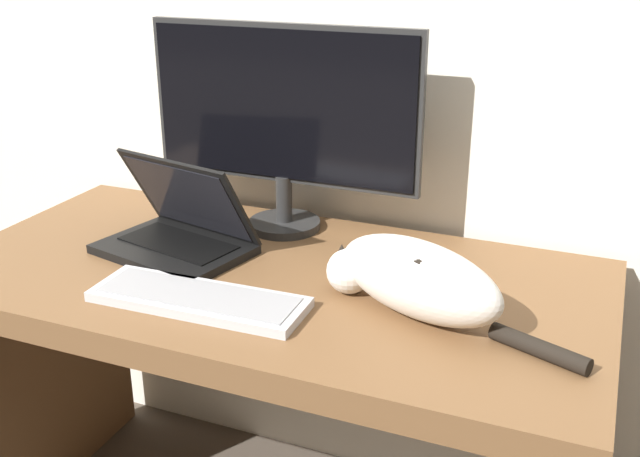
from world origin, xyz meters
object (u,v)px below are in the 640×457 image
Objects in this scene: monitor at (283,117)px; external_keyboard at (199,299)px; laptop at (179,232)px; cat at (415,278)px.

monitor reaches higher than external_keyboard.
laptop is (-0.16, -0.22, -0.23)m from monitor.
monitor is at bearing 164.39° from cat.
monitor is 1.28× the size of cat.
monitor is at bearing 66.75° from laptop.
laptop is at bearing 128.24° from external_keyboard.
cat is at bearing 3.98° from laptop.
laptop reaches higher than cat.
external_keyboard is 0.43m from cat.
cat reaches higher than external_keyboard.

